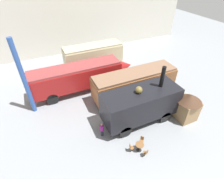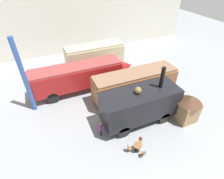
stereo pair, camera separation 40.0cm
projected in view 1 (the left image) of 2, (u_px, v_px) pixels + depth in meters
The scene contains 13 objects.
ground_plane at pixel (105, 109), 18.87m from camera, with size 80.00×80.00×0.00m, color gray.
backdrop_wall at pixel (66, 26), 27.80m from camera, with size 44.00×0.15×9.00m.
passenger_coach_vintage at pixel (93, 55), 24.66m from camera, with size 8.17×2.51×3.60m.
streamlined_locomotive at pixel (83, 75), 20.49m from camera, with size 12.50×2.54×3.45m.
passenger_coach_wooden at pixel (135, 82), 19.46m from camera, with size 9.52×2.58×3.33m.
steam_locomotive at pixel (141, 103), 16.39m from camera, with size 7.35×2.79×5.61m.
cafe_table_near at pixel (140, 146), 14.50m from camera, with size 0.71×0.71×0.78m.
cafe_chair_0 at pixel (131, 147), 14.46m from camera, with size 0.39×0.37×0.87m.
cafe_chair_1 at pixel (146, 153), 14.07m from camera, with size 0.36×0.38×0.87m.
cafe_chair_2 at pixel (142, 140), 15.07m from camera, with size 0.40×0.40×0.87m.
visitor_person at pixel (102, 129), 15.60m from camera, with size 0.34×0.34×1.55m.
ticket_kiosk at pixel (188, 105), 16.89m from camera, with size 2.34×2.34×3.00m.
support_pillar at pixel (24, 79), 16.38m from camera, with size 0.44×0.44×8.00m.
Camera 1 is at (-5.02, -12.92, 13.01)m, focal length 28.00 mm.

